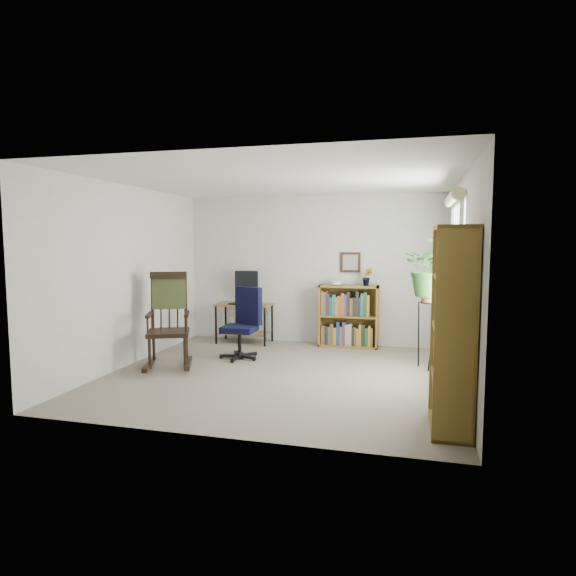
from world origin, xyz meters
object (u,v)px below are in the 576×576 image
(rocking_chair, at_px, (168,320))
(tall_bookshelf, at_px, (452,329))
(office_chair, at_px, (239,323))
(desk, at_px, (244,323))
(low_bookshelf, at_px, (348,316))

(rocking_chair, bearing_deg, tall_bookshelf, -43.98)
(office_chair, xyz_separation_m, rocking_chair, (-0.75, -0.66, 0.12))
(desk, distance_m, low_bookshelf, 1.70)
(office_chair, distance_m, rocking_chair, 1.01)
(desk, height_order, tall_bookshelf, tall_bookshelf)
(desk, xyz_separation_m, tall_bookshelf, (2.99, -2.99, 0.57))
(rocking_chair, distance_m, low_bookshelf, 2.82)
(desk, bearing_deg, rocking_chair, -104.54)
(office_chair, height_order, tall_bookshelf, tall_bookshelf)
(office_chair, bearing_deg, rocking_chair, -117.86)
(low_bookshelf, xyz_separation_m, tall_bookshelf, (1.30, -3.11, 0.41))
(low_bookshelf, bearing_deg, office_chair, -139.84)
(desk, height_order, rocking_chair, rocking_chair)
(desk, xyz_separation_m, rocking_chair, (-0.45, -1.72, 0.31))
(desk, distance_m, tall_bookshelf, 4.27)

